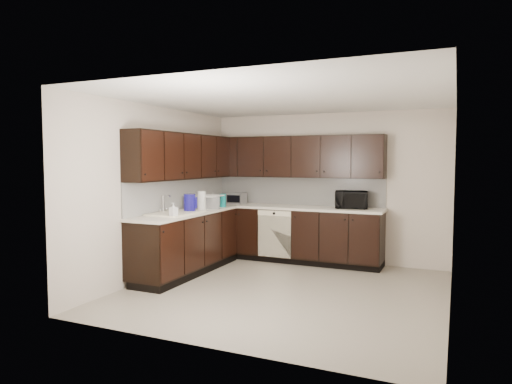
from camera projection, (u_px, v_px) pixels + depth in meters
floor at (285, 291)px, 5.99m from camera, size 4.00×4.00×0.00m
ceiling at (285, 98)px, 5.81m from camera, size 4.00×4.00×0.00m
wall_back at (326, 188)px, 7.73m from camera, size 4.00×0.02×2.50m
wall_left at (157, 192)px, 6.71m from camera, size 0.02×4.00×2.50m
wall_right at (453, 202)px, 5.09m from camera, size 0.02×4.00×2.50m
wall_front at (208, 212)px, 4.07m from camera, size 4.00×0.02×2.50m
lower_cabinets at (250, 241)px, 7.38m from camera, size 3.00×2.80×0.90m
countertop at (250, 209)px, 7.34m from camera, size 3.03×2.83×0.04m
backsplash at (244, 192)px, 7.60m from camera, size 3.00×2.80×0.48m
upper_cabinets at (247, 157)px, 7.41m from camera, size 3.00×2.80×0.70m
dishwasher at (274, 231)px, 7.52m from camera, size 0.58×0.04×0.78m
sink at (175, 218)px, 6.59m from camera, size 0.54×0.82×0.42m
microwave at (351, 200)px, 7.30m from camera, size 0.56×0.43×0.28m
soap_bottle_a at (174, 210)px, 6.19m from camera, size 0.11×0.11×0.20m
soap_bottle_b at (213, 199)px, 7.82m from camera, size 0.11×0.11×0.23m
toaster_oven at (236, 198)px, 8.08m from camera, size 0.32×0.25×0.19m
storage_bin at (204, 202)px, 7.33m from camera, size 0.64×0.57×0.20m
blue_pitcher at (190, 203)px, 6.78m from camera, size 0.23×0.23×0.27m
teal_tumbler at (223, 200)px, 7.53m from camera, size 0.12×0.12×0.22m
paper_towel_roll at (202, 200)px, 7.13m from camera, size 0.15×0.15×0.29m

